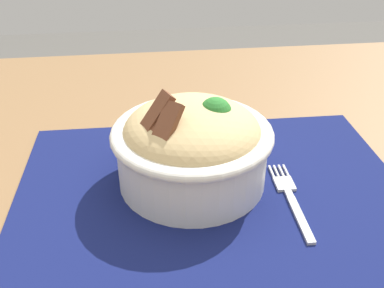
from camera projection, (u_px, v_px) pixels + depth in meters
name	position (u px, v px, depth m)	size (l,w,h in m)	color
table	(206.00, 239.00, 0.53)	(1.14, 0.98, 0.72)	olive
placemat	(212.00, 193.00, 0.50)	(0.45, 0.33, 0.00)	#11194C
bowl	(192.00, 143.00, 0.50)	(0.18, 0.18, 0.12)	silver
fork	(290.00, 196.00, 0.49)	(0.02, 0.14, 0.00)	#B9B9B9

